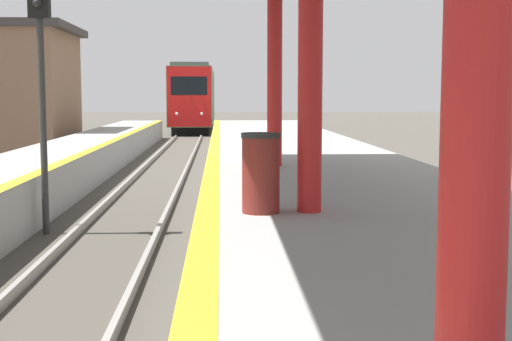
# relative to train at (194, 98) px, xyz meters

# --- Properties ---
(train) EXTENTS (2.67, 17.92, 4.41)m
(train) POSITION_rel_train_xyz_m (0.00, 0.00, 0.00)
(train) COLOR black
(train) RESTS_ON ground
(signal_mid) EXTENTS (0.36, 0.31, 4.69)m
(signal_mid) POSITION_rel_train_xyz_m (-1.30, -38.27, 1.02)
(signal_mid) COLOR #2D2D2D
(signal_mid) RESTS_ON ground
(trash_bin) EXTENTS (0.50, 0.50, 1.00)m
(trash_bin) POSITION_rel_train_xyz_m (2.32, -42.15, -0.74)
(trash_bin) COLOR maroon
(trash_bin) RESTS_ON platform_right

